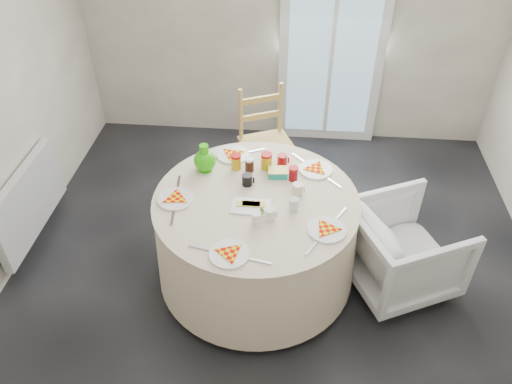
# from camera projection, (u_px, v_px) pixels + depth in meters

# --- Properties ---
(floor) EXTENTS (4.00, 4.00, 0.00)m
(floor) POSITION_uv_depth(u_px,v_px,m) (275.00, 271.00, 3.84)
(floor) COLOR black
(floor) RESTS_ON ground
(wall_back) EXTENTS (4.00, 0.02, 2.60)m
(wall_back) POSITION_uv_depth(u_px,v_px,m) (291.00, 11.00, 4.56)
(wall_back) COLOR #BCB5A3
(wall_back) RESTS_ON floor
(glass_door) EXTENTS (1.00, 0.08, 2.10)m
(glass_door) POSITION_uv_depth(u_px,v_px,m) (333.00, 41.00, 4.65)
(glass_door) COLOR silver
(glass_door) RESTS_ON floor
(radiator) EXTENTS (0.07, 1.00, 0.55)m
(radiator) POSITION_uv_depth(u_px,v_px,m) (29.00, 201.00, 3.89)
(radiator) COLOR silver
(radiator) RESTS_ON floor
(table) EXTENTS (1.44, 1.44, 0.73)m
(table) POSITION_uv_depth(u_px,v_px,m) (256.00, 238.00, 3.58)
(table) COLOR beige
(table) RESTS_ON floor
(wooden_chair) EXTENTS (0.56, 0.55, 0.96)m
(wooden_chair) POSITION_uv_depth(u_px,v_px,m) (267.00, 145.00, 4.34)
(wooden_chair) COLOR tan
(wooden_chair) RESTS_ON floor
(armchair) EXTENTS (0.89, 0.91, 0.72)m
(armchair) POSITION_uv_depth(u_px,v_px,m) (404.00, 243.00, 3.52)
(armchair) COLOR silver
(armchair) RESTS_ON floor
(place_settings) EXTENTS (1.57, 1.57, 0.02)m
(place_settings) POSITION_uv_depth(u_px,v_px,m) (256.00, 195.00, 3.33)
(place_settings) COLOR white
(place_settings) RESTS_ON table
(jar_cluster) EXTENTS (0.52, 0.35, 0.14)m
(jar_cluster) POSITION_uv_depth(u_px,v_px,m) (263.00, 165.00, 3.52)
(jar_cluster) COLOR #886219
(jar_cluster) RESTS_ON table
(butter_tub) EXTENTS (0.15, 0.11, 0.06)m
(butter_tub) POSITION_uv_depth(u_px,v_px,m) (278.00, 171.00, 3.52)
(butter_tub) COLOR teal
(butter_tub) RESTS_ON table
(green_pitcher) EXTENTS (0.19, 0.19, 0.21)m
(green_pitcher) POSITION_uv_depth(u_px,v_px,m) (204.00, 155.00, 3.52)
(green_pitcher) COLOR #2EBC0C
(green_pitcher) RESTS_ON table
(cheese_platter) EXTENTS (0.26, 0.18, 0.03)m
(cheese_platter) POSITION_uv_depth(u_px,v_px,m) (251.00, 204.00, 3.26)
(cheese_platter) COLOR white
(cheese_platter) RESTS_ON table
(mugs_glasses) EXTENTS (0.69, 0.69, 0.10)m
(mugs_glasses) POSITION_uv_depth(u_px,v_px,m) (272.00, 189.00, 3.32)
(mugs_glasses) COLOR gray
(mugs_glasses) RESTS_ON table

